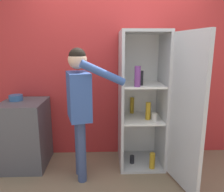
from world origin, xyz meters
TOP-DOWN VIEW (x-y plane):
  - ground_plane at (0.00, 0.00)m, footprint 12.00×12.00m
  - wall_back at (0.00, 0.98)m, footprint 7.00×0.06m
  - refrigerator at (0.41, 0.53)m, footprint 0.78×1.20m
  - person at (-0.48, 0.28)m, footprint 0.72×0.55m
  - counter at (-1.27, 0.61)m, footprint 0.56×0.63m
  - bowl at (-1.38, 0.68)m, footprint 0.18×0.18m

SIDE VIEW (x-z plane):
  - ground_plane at x=0.00m, z-range 0.00..0.00m
  - counter at x=-1.27m, z-range 0.00..0.91m
  - refrigerator at x=0.41m, z-range 0.00..1.82m
  - bowl at x=-1.38m, z-range 0.91..0.99m
  - person at x=-0.48m, z-range 0.22..1.83m
  - wall_back at x=0.00m, z-range 0.00..2.55m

